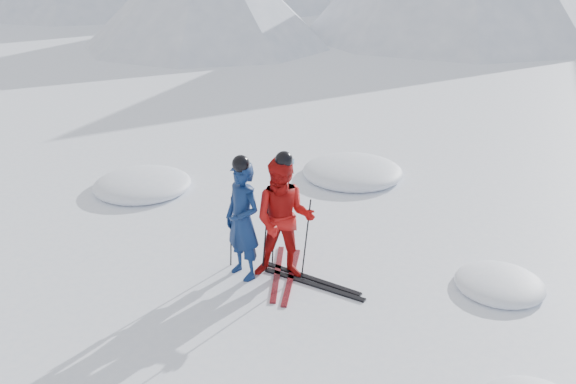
% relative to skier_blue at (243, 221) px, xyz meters
% --- Properties ---
extents(ground, '(160.00, 160.00, 0.00)m').
position_rel_skier_blue_xyz_m(ground, '(1.79, 0.45, -0.93)').
color(ground, white).
rests_on(ground, ground).
extents(skier_blue, '(0.80, 0.67, 1.87)m').
position_rel_skier_blue_xyz_m(skier_blue, '(0.00, 0.00, 0.00)').
color(skier_blue, '#0D214E').
rests_on(skier_blue, ground).
extents(skier_red, '(1.13, 1.01, 1.93)m').
position_rel_skier_blue_xyz_m(skier_red, '(0.57, 0.25, 0.03)').
color(skier_red, '#AE0F0D').
rests_on(skier_red, ground).
extents(pole_blue_left, '(0.12, 0.09, 1.24)m').
position_rel_skier_blue_xyz_m(pole_blue_left, '(-0.30, 0.15, -0.31)').
color(pole_blue_left, black).
rests_on(pole_blue_left, ground).
extents(pole_blue_right, '(0.12, 0.07, 1.24)m').
position_rel_skier_blue_xyz_m(pole_blue_right, '(0.25, 0.25, -0.31)').
color(pole_blue_right, black).
rests_on(pole_blue_right, ground).
extents(pole_red_left, '(0.13, 0.10, 1.28)m').
position_rel_skier_blue_xyz_m(pole_red_left, '(0.27, 0.50, -0.29)').
color(pole_red_left, black).
rests_on(pole_red_left, ground).
extents(pole_red_right, '(0.13, 0.09, 1.29)m').
position_rel_skier_blue_xyz_m(pole_red_right, '(0.87, 0.40, -0.29)').
color(pole_red_right, black).
rests_on(pole_red_right, ground).
extents(ski_worn_left, '(0.72, 1.61, 0.03)m').
position_rel_skier_blue_xyz_m(ski_worn_left, '(0.45, 0.25, -0.92)').
color(ski_worn_left, black).
rests_on(ski_worn_left, ground).
extents(ski_worn_right, '(0.61, 1.65, 0.03)m').
position_rel_skier_blue_xyz_m(ski_worn_right, '(0.69, 0.25, -0.92)').
color(ski_worn_right, black).
rests_on(ski_worn_right, ground).
extents(ski_loose_a, '(1.70, 0.33, 0.03)m').
position_rel_skier_blue_xyz_m(ski_loose_a, '(1.00, 0.33, -0.92)').
color(ski_loose_a, black).
rests_on(ski_loose_a, ground).
extents(ski_loose_b, '(1.70, 0.27, 0.03)m').
position_rel_skier_blue_xyz_m(ski_loose_b, '(1.10, 0.18, -0.92)').
color(ski_loose_b, black).
rests_on(ski_loose_b, ground).
extents(snow_lumps, '(9.67, 7.81, 0.48)m').
position_rel_skier_blue_xyz_m(snow_lumps, '(-0.50, 2.94, -0.93)').
color(snow_lumps, white).
rests_on(snow_lumps, ground).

